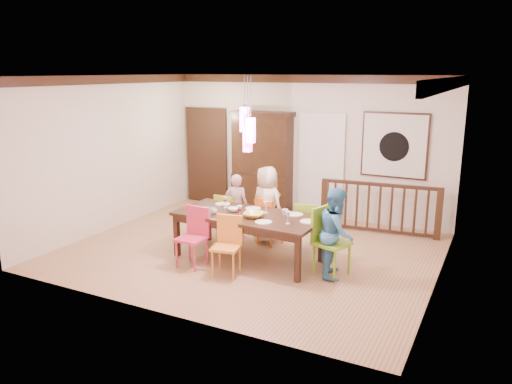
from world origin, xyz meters
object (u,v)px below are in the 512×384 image
at_px(chair_far_left, 229,213).
at_px(china_hutch, 262,162).
at_px(chair_end_right, 332,238).
at_px(balustrade, 380,207).
at_px(dining_table, 248,219).
at_px(person_far_mid, 267,205).
at_px(person_end_right, 336,232).
at_px(person_far_left, 237,206).

relative_size(chair_far_left, china_hutch, 0.39).
distance_m(chair_end_right, balustrade, 2.32).
xyz_separation_m(dining_table, china_hutch, (-1.05, 2.64, 0.41)).
relative_size(person_far_mid, person_end_right, 1.02).
relative_size(dining_table, chair_end_right, 2.33).
xyz_separation_m(chair_end_right, person_far_left, (-2.11, 0.89, 0.00)).
xyz_separation_m(china_hutch, person_far_left, (0.36, -1.77, -0.49)).
bearing_deg(person_far_left, dining_table, 115.83).
height_order(chair_far_left, person_far_mid, person_far_mid).
bearing_deg(chair_end_right, china_hutch, 59.74).
distance_m(person_far_mid, person_end_right, 1.81).
bearing_deg(balustrade, china_hutch, 167.01).
xyz_separation_m(chair_end_right, person_far_mid, (-1.51, 0.92, 0.10)).
bearing_deg(china_hutch, person_end_right, -46.36).
bearing_deg(chair_far_left, person_end_right, 163.28).
bearing_deg(dining_table, chair_end_right, 1.58).
height_order(balustrade, person_end_right, person_end_right).
bearing_deg(person_far_left, person_far_mid, 169.73).
height_order(china_hutch, balustrade, china_hutch).
height_order(dining_table, person_far_mid, person_far_mid).
xyz_separation_m(chair_far_left, chair_end_right, (2.18, -0.72, 0.10)).
xyz_separation_m(dining_table, person_end_right, (1.47, -0.00, -0.01)).
distance_m(person_far_left, person_end_right, 2.34).
relative_size(chair_far_left, person_end_right, 0.63).
height_order(chair_far_left, balustrade, balustrade).
relative_size(chair_far_left, balustrade, 0.38).
height_order(chair_end_right, person_far_mid, person_far_mid).
bearing_deg(person_far_mid, chair_end_right, 163.58).
bearing_deg(person_end_right, chair_end_right, 93.01).
distance_m(dining_table, chair_far_left, 1.05).
height_order(chair_far_left, person_far_left, person_far_left).
distance_m(chair_end_right, person_far_left, 2.29).
relative_size(chair_far_left, person_far_mid, 0.62).
bearing_deg(china_hutch, chair_far_left, -81.58).
height_order(chair_far_left, chair_end_right, chair_end_right).
bearing_deg(chair_end_right, person_far_mid, 75.64).
distance_m(china_hutch, person_far_mid, 2.03).
bearing_deg(person_far_left, person_end_right, 145.31).
height_order(dining_table, china_hutch, china_hutch).
bearing_deg(dining_table, person_far_mid, 98.45).
height_order(dining_table, chair_far_left, chair_far_left).
relative_size(balustrade, person_far_mid, 1.63).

